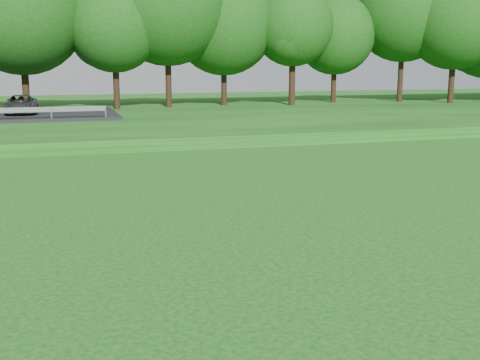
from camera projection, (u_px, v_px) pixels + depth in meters
name	position (u px, v px, depth m)	size (l,w,h in m)	color
berm	(276.00, 113.00, 45.22)	(130.00, 30.00, 0.60)	#0C4311
walking_path	(368.00, 139.00, 32.14)	(130.00, 1.60, 0.04)	gray
treeline	(260.00, 10.00, 47.45)	(104.00, 7.00, 15.00)	#0F3E0E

